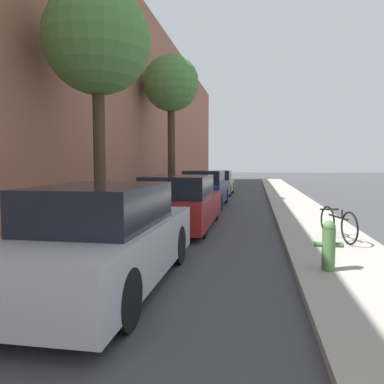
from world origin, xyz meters
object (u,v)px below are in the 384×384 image
object	(u,v)px
street_tree_near	(97,42)
bicycle	(338,224)
parked_car_silver	(107,239)
parked_car_red	(180,203)
parked_car_navy	(205,189)
fire_hydrant	(329,245)
parked_car_champagne	(217,183)
street_tree_far	(171,85)

from	to	relation	value
street_tree_near	bicycle	bearing A→B (deg)	4.06
parked_car_silver	parked_car_red	world-z (taller)	parked_car_silver
parked_car_red	bicycle	bearing A→B (deg)	-23.27
parked_car_silver	parked_car_red	distance (m)	5.27
street_tree_near	parked_car_navy	bearing A→B (deg)	78.68
parked_car_navy	bicycle	size ratio (longest dim) A/B	2.80
parked_car_silver	parked_car_navy	world-z (taller)	parked_car_navy
parked_car_silver	parked_car_red	bearing A→B (deg)	89.77
parked_car_navy	fire_hydrant	xyz separation A→B (m)	(3.29, -9.63, -0.19)
parked_car_champagne	fire_hydrant	world-z (taller)	parked_car_champagne
parked_car_silver	fire_hydrant	bearing A→B (deg)	17.27
street_tree_near	street_tree_far	xyz separation A→B (m)	(-0.15, 8.28, 0.70)
parked_car_red	bicycle	world-z (taller)	parked_car_red
fire_hydrant	bicycle	bearing A→B (deg)	75.45
parked_car_red	bicycle	distance (m)	4.31
bicycle	parked_car_navy	bearing A→B (deg)	104.31
parked_car_navy	parked_car_red	bearing A→B (deg)	-90.04
street_tree_near	bicycle	size ratio (longest dim) A/B	3.43
street_tree_far	bicycle	xyz separation A→B (m)	(5.60, -7.89, -4.81)
parked_car_red	street_tree_near	xyz separation A→B (m)	(-1.49, -2.09, 3.91)
parked_car_red	bicycle	xyz separation A→B (m)	(3.95, -1.70, -0.21)
parked_car_champagne	parked_car_silver	bearing A→B (deg)	-89.75
parked_car_navy	fire_hydrant	size ratio (longest dim) A/B	5.86
street_tree_far	fire_hydrant	world-z (taller)	street_tree_far
parked_car_navy	bicycle	xyz separation A→B (m)	(3.95, -7.09, -0.24)
parked_car_silver	parked_car_champagne	bearing A→B (deg)	90.25
parked_car_red	fire_hydrant	distance (m)	5.37
parked_car_silver	parked_car_champagne	world-z (taller)	parked_car_silver
parked_car_silver	street_tree_near	size ratio (longest dim) A/B	0.77
parked_car_silver	street_tree_near	world-z (taller)	street_tree_near
parked_car_navy	parked_car_champagne	bearing A→B (deg)	90.94
bicycle	street_tree_near	bearing A→B (deg)	169.24
parked_car_silver	bicycle	bearing A→B (deg)	41.94
parked_car_navy	street_tree_far	xyz separation A→B (m)	(-1.65, 0.80, 4.58)
parked_car_champagne	bicycle	xyz separation A→B (m)	(4.05, -13.13, -0.19)
parked_car_navy	bicycle	bearing A→B (deg)	-60.88
parked_car_champagne	street_tree_near	xyz separation A→B (m)	(-1.40, -13.52, 3.93)
parked_car_silver	parked_car_navy	xyz separation A→B (m)	(0.03, 10.66, 0.00)
parked_car_silver	parked_car_navy	distance (m)	10.66
parked_car_navy	fire_hydrant	bearing A→B (deg)	-71.14
parked_car_silver	parked_car_navy	size ratio (longest dim) A/B	0.95
parked_car_champagne	street_tree_far	size ratio (longest dim) A/B	0.64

